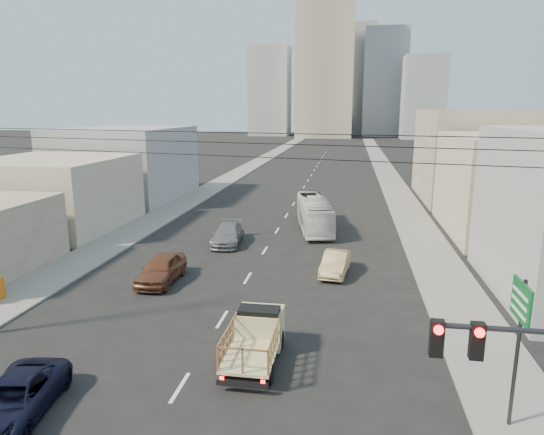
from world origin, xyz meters
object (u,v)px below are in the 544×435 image
(city_bus, at_px, (314,213))
(green_sign, at_px, (520,319))
(flatbed_pickup, at_px, (255,335))
(traffic_signal, at_px, (531,399))
(sedan_grey, at_px, (227,234))
(sedan_brown, at_px, (161,269))
(sedan_tan, at_px, (335,263))
(navy_pickup, at_px, (14,399))

(city_bus, height_order, green_sign, green_sign)
(flatbed_pickup, bearing_deg, green_sign, -18.23)
(traffic_signal, distance_m, green_sign, 5.21)
(flatbed_pickup, height_order, sedan_grey, flatbed_pickup)
(sedan_brown, height_order, traffic_signal, traffic_signal)
(city_bus, relative_size, sedan_brown, 2.06)
(sedan_brown, relative_size, traffic_signal, 0.79)
(traffic_signal, relative_size, green_sign, 1.20)
(city_bus, height_order, sedan_tan, city_bus)
(flatbed_pickup, bearing_deg, navy_pickup, -145.47)
(navy_pickup, xyz_separation_m, green_sign, (15.95, 2.01, 3.09))
(sedan_grey, bearing_deg, sedan_tan, -39.49)
(sedan_tan, bearing_deg, sedan_brown, -156.08)
(navy_pickup, xyz_separation_m, sedan_brown, (-0.09, 13.06, 0.15))
(navy_pickup, height_order, city_bus, city_bus)
(sedan_brown, relative_size, green_sign, 0.94)
(green_sign, bearing_deg, sedan_tan, 112.81)
(sedan_grey, bearing_deg, navy_pickup, -99.73)
(green_sign, bearing_deg, navy_pickup, -172.80)
(sedan_tan, bearing_deg, flatbed_pickup, -97.42)
(flatbed_pickup, distance_m, navy_pickup, 8.68)
(sedan_brown, xyz_separation_m, traffic_signal, (14.65, -16.05, 3.27))
(city_bus, xyz_separation_m, green_sign, (8.13, -25.52, 2.39))
(navy_pickup, bearing_deg, traffic_signal, -20.16)
(navy_pickup, distance_m, green_sign, 16.37)
(sedan_tan, relative_size, traffic_signal, 0.69)
(city_bus, relative_size, sedan_tan, 2.35)
(sedan_grey, height_order, green_sign, green_sign)
(city_bus, bearing_deg, traffic_signal, -87.77)
(sedan_tan, bearing_deg, sedan_grey, 152.62)
(sedan_brown, distance_m, traffic_signal, 21.98)
(navy_pickup, distance_m, sedan_grey, 21.88)
(flatbed_pickup, height_order, city_bus, city_bus)
(navy_pickup, relative_size, traffic_signal, 0.79)
(sedan_tan, bearing_deg, green_sign, -60.39)
(navy_pickup, xyz_separation_m, traffic_signal, (14.56, -2.99, 3.42))
(sedan_brown, relative_size, sedan_grey, 0.94)
(sedan_tan, distance_m, sedan_grey, 10.05)
(sedan_tan, height_order, sedan_grey, sedan_grey)
(traffic_signal, bearing_deg, flatbed_pickup, 133.16)
(sedan_brown, relative_size, sedan_tan, 1.14)
(sedan_grey, xyz_separation_m, traffic_signal, (12.87, -24.81, 3.35))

